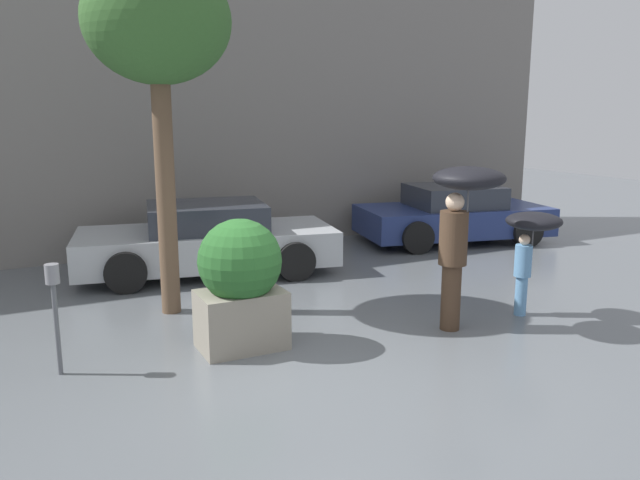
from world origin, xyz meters
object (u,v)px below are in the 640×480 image
person_child (531,233)px  street_tree (158,27)px  planter_box (240,280)px  person_adult (462,211)px  parked_car_far (453,215)px  parked_car_near (207,240)px  parking_meter (54,295)px

person_child → street_tree: size_ratio=0.31×
planter_box → person_child: bearing=-9.2°
person_adult → parked_car_far: (3.41, 4.40, -0.95)m
parked_car_near → person_adult: bearing=-144.4°
planter_box → parked_car_near: planter_box is taller
parked_car_near → parking_meter: 4.28m
street_tree → parked_car_near: bearing=60.0°
person_adult → person_child: bearing=56.2°
planter_box → person_child: (3.76, -0.61, 0.32)m
person_child → street_tree: (-4.17, 2.28, 2.57)m
person_adult → person_child: (1.18, 0.04, -0.39)m
planter_box → parked_car_near: 3.60m
person_adult → parked_car_far: 5.65m
person_child → parked_car_near: size_ratio=0.31×
person_child → person_adult: bearing=-126.7°
planter_box → person_adult: size_ratio=0.74×
planter_box → person_child: size_ratio=1.08×
planter_box → parked_car_near: (0.66, 3.53, -0.24)m
person_adult → parked_car_far: person_adult is taller
planter_box → street_tree: bearing=103.7°
person_child → parked_car_far: bearing=114.4°
street_tree → parking_meter: (-1.52, -1.54, -2.83)m
parked_car_near → street_tree: 3.79m
parked_car_far → planter_box: bearing=133.8°
parked_car_far → street_tree: 7.42m
parked_car_far → street_tree: size_ratio=0.91×
planter_box → person_adult: bearing=-14.1°
street_tree → parking_meter: street_tree is taller
planter_box → parking_meter: size_ratio=1.28×
parked_car_near → street_tree: bearing=160.9°
person_adult → parking_meter: (-4.50, 0.78, -0.65)m
planter_box → parked_car_far: 7.07m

